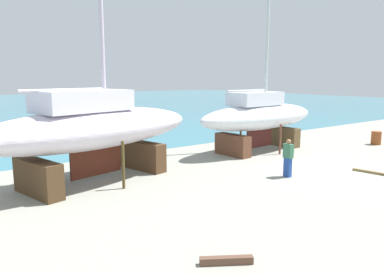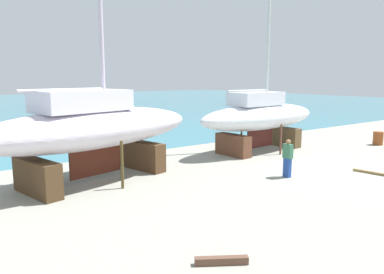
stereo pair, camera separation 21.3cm
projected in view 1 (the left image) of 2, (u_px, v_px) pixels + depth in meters
The scene contains 7 objects.
sea_water at pixel (41, 105), 59.45m from camera, with size 134.02×85.63×0.01m, color teal.
sailboat_small_center at pixel (260, 116), 22.69m from camera, with size 9.74×3.45×14.10m.
sailboat_mid_port at pixel (94, 128), 15.89m from camera, with size 11.21×5.68×16.48m.
worker at pixel (288, 157), 16.78m from camera, with size 0.27×0.46×1.75m.
barrel_rust_mid at pixel (376, 138), 24.98m from camera, with size 0.64×0.64×0.89m, color brown.
timber_short_cross at pixel (374, 173), 17.42m from camera, with size 1.95×0.16×0.11m, color brown.
timber_plank_far at pixel (226, 260), 9.01m from camera, with size 1.31×0.18×0.19m, color brown.
Camera 1 is at (-15.85, -9.64, 4.52)m, focal length 34.56 mm.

